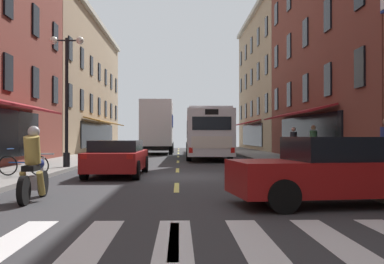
# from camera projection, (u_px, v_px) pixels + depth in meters

# --- Properties ---
(ground_plane) EXTENTS (34.80, 80.00, 0.10)m
(ground_plane) POSITION_uv_depth(u_px,v_px,m) (177.00, 178.00, 16.41)
(ground_plane) COLOR #333335
(lane_centre_dashes) EXTENTS (0.14, 73.90, 0.01)m
(lane_centre_dashes) POSITION_uv_depth(u_px,v_px,m) (177.00, 177.00, 16.16)
(lane_centre_dashes) COLOR #DBCC4C
(lane_centre_dashes) RESTS_ON ground
(crosswalk_near) EXTENTS (7.10, 2.80, 0.01)m
(crosswalk_near) POSITION_uv_depth(u_px,v_px,m) (174.00, 239.00, 6.42)
(crosswalk_near) COLOR silver
(crosswalk_near) RESTS_ON ground
(sidewalk_left) EXTENTS (3.00, 80.00, 0.14)m
(sidewalk_left) POSITION_uv_depth(u_px,v_px,m) (10.00, 175.00, 16.25)
(sidewalk_left) COLOR gray
(sidewalk_left) RESTS_ON ground
(sidewalk_right) EXTENTS (3.00, 80.00, 0.14)m
(sidewalk_right) POSITION_uv_depth(u_px,v_px,m) (342.00, 174.00, 16.58)
(sidewalk_right) COLOR gray
(sidewalk_right) RESTS_ON ground
(transit_bus) EXTENTS (2.77, 12.51, 3.06)m
(transit_bus) POSITION_uv_depth(u_px,v_px,m) (206.00, 133.00, 30.40)
(transit_bus) COLOR silver
(transit_bus) RESTS_ON ground
(box_truck) EXTENTS (2.51, 7.44, 4.17)m
(box_truck) POSITION_uv_depth(u_px,v_px,m) (158.00, 127.00, 37.15)
(box_truck) COLOR white
(box_truck) RESTS_ON ground
(sedan_near) EXTENTS (4.82, 2.44, 1.42)m
(sedan_near) POSITION_uv_depth(u_px,v_px,m) (345.00, 170.00, 9.65)
(sedan_near) COLOR maroon
(sedan_near) RESTS_ON ground
(sedan_mid) EXTENTS (2.06, 4.60, 1.42)m
(sedan_mid) POSITION_uv_depth(u_px,v_px,m) (162.00, 143.00, 48.76)
(sedan_mid) COLOR maroon
(sedan_mid) RESTS_ON ground
(sedan_far) EXTENTS (1.97, 4.66, 1.28)m
(sedan_far) POSITION_uv_depth(u_px,v_px,m) (117.00, 157.00, 16.68)
(sedan_far) COLOR maroon
(sedan_far) RESTS_ON ground
(motorcycle_rider) EXTENTS (0.62, 2.07, 1.66)m
(motorcycle_rider) POSITION_uv_depth(u_px,v_px,m) (34.00, 169.00, 10.20)
(motorcycle_rider) COLOR black
(motorcycle_rider) RESTS_ON ground
(bicycle_near) EXTENTS (1.71, 0.48, 0.91)m
(bicycle_near) POSITION_uv_depth(u_px,v_px,m) (24.00, 165.00, 15.12)
(bicycle_near) COLOR black
(bicycle_near) RESTS_ON sidewalk_left
(pedestrian_far) EXTENTS (0.36, 0.36, 1.84)m
(pedestrian_far) POSITION_uv_depth(u_px,v_px,m) (313.00, 143.00, 22.99)
(pedestrian_far) COLOR #33663F
(pedestrian_far) RESTS_ON sidewalk_right
(pedestrian_rear) EXTENTS (0.36, 0.36, 1.77)m
(pedestrian_rear) POSITION_uv_depth(u_px,v_px,m) (294.00, 143.00, 24.54)
(pedestrian_rear) COLOR #B29947
(pedestrian_rear) RESTS_ON sidewalk_right
(street_lamp_twin) EXTENTS (1.42, 0.32, 5.49)m
(street_lamp_twin) POSITION_uv_depth(u_px,v_px,m) (67.00, 95.00, 19.46)
(street_lamp_twin) COLOR black
(street_lamp_twin) RESTS_ON sidewalk_left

